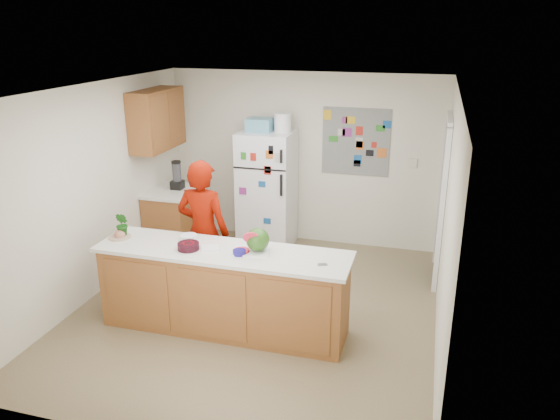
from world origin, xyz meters
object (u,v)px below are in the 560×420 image
(watermelon, at_px, (258,240))
(person, at_px, (203,232))
(refrigerator, at_px, (267,190))
(cherry_bowl, at_px, (188,246))

(watermelon, bearing_deg, person, 149.09)
(refrigerator, xyz_separation_m, cherry_bowl, (-0.09, -2.46, 0.11))
(refrigerator, bearing_deg, cherry_bowl, -92.12)
(watermelon, height_order, cherry_bowl, watermelon)
(person, relative_size, cherry_bowl, 7.64)
(refrigerator, bearing_deg, person, -96.30)
(refrigerator, xyz_separation_m, person, (-0.20, -1.83, 0.01))
(refrigerator, relative_size, watermelon, 7.09)
(refrigerator, height_order, watermelon, refrigerator)
(refrigerator, relative_size, cherry_bowl, 7.58)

